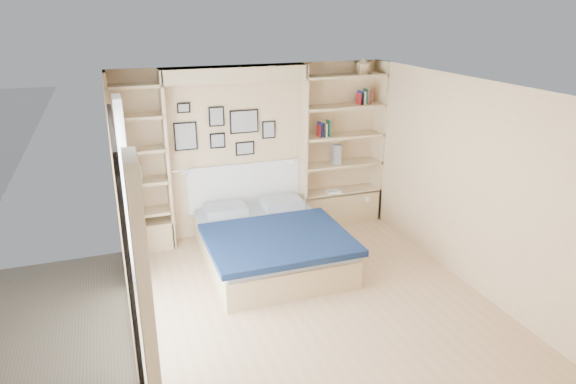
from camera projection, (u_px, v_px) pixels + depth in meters
name	position (u px, v px, depth m)	size (l,w,h in m)	color
ground	(309.00, 300.00, 6.04)	(4.50, 4.50, 0.00)	tan
room_shell	(242.00, 179.00, 6.90)	(4.50, 4.50, 4.50)	#DFB886
bed	(270.00, 242.00, 6.87)	(1.78, 2.25, 1.07)	tan
photo_gallery	(224.00, 130.00, 7.32)	(1.48, 0.02, 0.82)	black
reading_lamps	(239.00, 167.00, 7.35)	(1.92, 0.12, 0.15)	silver
shelf_decor	(332.00, 117.00, 7.66)	(3.50, 0.23, 2.03)	#A51E1E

